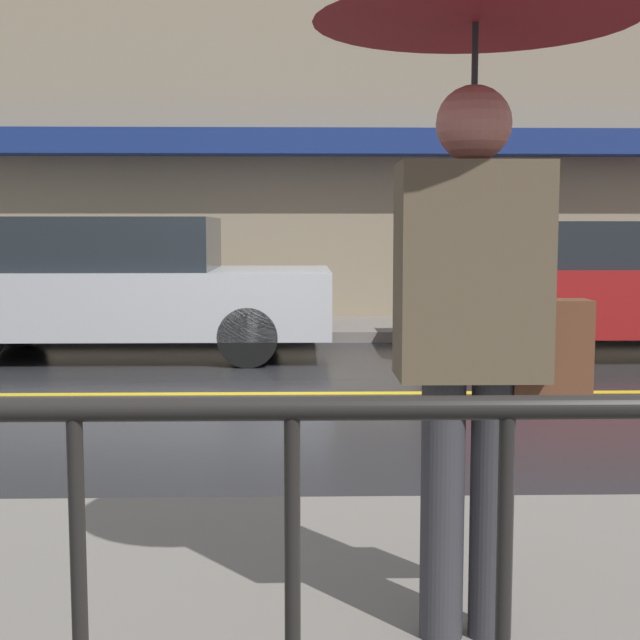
# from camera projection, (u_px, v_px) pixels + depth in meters

# --- Properties ---
(ground_plane) EXTENTS (80.00, 80.00, 0.00)m
(ground_plane) POSITION_uv_depth(u_px,v_px,m) (280.00, 394.00, 7.63)
(ground_plane) COLOR #262628
(sidewalk_far) EXTENTS (28.00, 1.95, 0.13)m
(sidewalk_far) POSITION_uv_depth(u_px,v_px,m) (287.00, 329.00, 11.94)
(sidewalk_far) COLOR slate
(sidewalk_far) RESTS_ON ground_plane
(lane_marking) EXTENTS (25.20, 0.12, 0.01)m
(lane_marking) POSITION_uv_depth(u_px,v_px,m) (280.00, 393.00, 7.63)
(lane_marking) COLOR gold
(lane_marking) RESTS_ON ground_plane
(building_storefront) EXTENTS (28.00, 0.85, 6.07)m
(building_storefront) POSITION_uv_depth(u_px,v_px,m) (287.00, 116.00, 12.73)
(building_storefront) COLOR gray
(building_storefront) RESTS_ON ground_plane
(pedestrian) EXTENTS (0.97, 0.97, 2.11)m
(pedestrian) POSITION_uv_depth(u_px,v_px,m) (476.00, 118.00, 2.66)
(pedestrian) COLOR #333338
(pedestrian) RESTS_ON sidewalk_near
(car_silver) EXTENTS (4.52, 1.85, 1.53)m
(car_silver) POSITION_uv_depth(u_px,v_px,m) (120.00, 287.00, 9.80)
(car_silver) COLOR #B2B5BA
(car_silver) RESTS_ON ground_plane
(car_red) EXTENTS (4.46, 1.85, 1.48)m
(car_red) POSITION_uv_depth(u_px,v_px,m) (623.00, 287.00, 9.93)
(car_red) COLOR maroon
(car_red) RESTS_ON ground_plane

